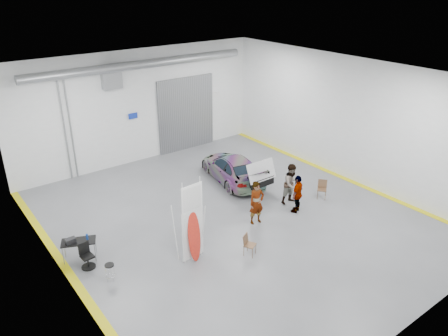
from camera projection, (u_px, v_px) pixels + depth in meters
ground at (233, 217)px, 18.48m from camera, size 16.00×16.00×0.00m
room_shell at (206, 111)px, 18.56m from camera, size 14.02×16.18×6.01m
sedan_car at (232, 168)px, 21.53m from camera, size 2.71×4.80×1.31m
person_a at (257, 203)px, 17.73m from camera, size 0.72×0.52×1.85m
person_b at (292, 184)px, 19.29m from camera, size 0.96×0.77×1.87m
person_c at (297, 194)px, 18.59m from camera, size 1.07×0.78×1.71m
surfboard_display at (193, 229)px, 15.20m from camera, size 0.90×0.29×3.19m
folding_chair_near at (250, 249)px, 15.92m from camera, size 0.52×0.56×0.83m
folding_chair_far at (321, 193)px, 19.96m from camera, size 0.56×0.65×0.85m
shop_stool at (110, 273)px, 14.55m from camera, size 0.33×0.33×0.65m
work_table at (76, 242)px, 15.48m from camera, size 1.33×1.03×0.97m
office_chair at (87, 257)px, 15.20m from camera, size 0.50×0.50×0.93m
trunk_lid at (260, 169)px, 19.80m from camera, size 1.53×0.93×0.04m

